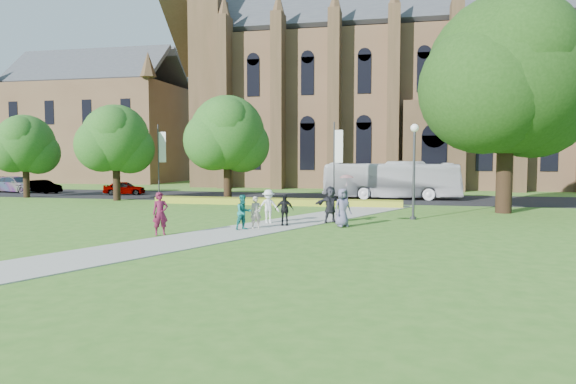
% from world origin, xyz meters
% --- Properties ---
extents(ground, '(160.00, 160.00, 0.00)m').
position_xyz_m(ground, '(0.00, 0.00, 0.00)').
color(ground, '#397122').
rests_on(ground, ground).
extents(road, '(160.00, 10.00, 0.02)m').
position_xyz_m(road, '(0.00, 20.00, 0.01)').
color(road, black).
rests_on(road, ground).
extents(footpath, '(15.58, 28.54, 0.04)m').
position_xyz_m(footpath, '(0.00, 1.00, 0.02)').
color(footpath, '#B2B2A8').
rests_on(footpath, ground).
extents(flower_hedge, '(18.00, 1.40, 0.45)m').
position_xyz_m(flower_hedge, '(-2.00, 13.20, 0.23)').
color(flower_hedge, gold).
rests_on(flower_hedge, ground).
extents(cathedral, '(52.60, 18.25, 28.00)m').
position_xyz_m(cathedral, '(10.00, 39.73, 12.98)').
color(cathedral, brown).
rests_on(cathedral, ground).
extents(building_west, '(22.00, 14.00, 18.30)m').
position_xyz_m(building_west, '(-34.00, 42.00, 9.21)').
color(building_west, brown).
rests_on(building_west, ground).
extents(streetlamp, '(0.44, 0.44, 5.24)m').
position_xyz_m(streetlamp, '(7.50, 6.50, 3.30)').
color(streetlamp, '#38383D').
rests_on(streetlamp, ground).
extents(large_tree, '(9.60, 9.60, 13.20)m').
position_xyz_m(large_tree, '(13.00, 11.00, 8.37)').
color(large_tree, '#332114').
rests_on(large_tree, ground).
extents(street_tree_0, '(5.20, 5.20, 7.50)m').
position_xyz_m(street_tree_0, '(-15.00, 14.00, 4.87)').
color(street_tree_0, '#332114').
rests_on(street_tree_0, ground).
extents(street_tree_1, '(5.60, 5.60, 8.05)m').
position_xyz_m(street_tree_1, '(-6.00, 14.50, 5.22)').
color(street_tree_1, '#332114').
rests_on(street_tree_1, ground).
extents(street_tree_2, '(4.80, 4.80, 6.95)m').
position_xyz_m(street_tree_2, '(-24.00, 15.00, 4.53)').
color(street_tree_2, '#332114').
rests_on(street_tree_2, ground).
extents(banner_pole_0, '(0.70, 0.10, 6.00)m').
position_xyz_m(banner_pole_0, '(2.11, 15.20, 3.39)').
color(banner_pole_0, '#38383D').
rests_on(banner_pole_0, ground).
extents(banner_pole_1, '(0.70, 0.10, 6.00)m').
position_xyz_m(banner_pole_1, '(-11.89, 15.20, 3.39)').
color(banner_pole_1, '#38383D').
rests_on(banner_pole_1, ground).
extents(tour_coach, '(11.01, 2.75, 3.06)m').
position_xyz_m(tour_coach, '(6.07, 19.96, 1.55)').
color(tour_coach, white).
rests_on(tour_coach, road).
extents(car_0, '(3.86, 2.35, 1.23)m').
position_xyz_m(car_0, '(-17.42, 19.34, 0.63)').
color(car_0, gray).
rests_on(car_0, road).
extents(car_1, '(3.91, 1.98, 1.23)m').
position_xyz_m(car_1, '(-25.96, 19.50, 0.64)').
color(car_1, gray).
rests_on(car_1, road).
extents(car_2, '(5.47, 2.82, 1.52)m').
position_xyz_m(car_2, '(-29.20, 20.02, 0.78)').
color(car_2, gray).
rests_on(car_2, road).
extents(pedestrian_0, '(0.82, 0.77, 1.88)m').
position_xyz_m(pedestrian_0, '(-3.46, -1.87, 0.98)').
color(pedestrian_0, maroon).
rests_on(pedestrian_0, footpath).
extents(pedestrian_1, '(1.00, 1.01, 1.64)m').
position_xyz_m(pedestrian_1, '(-0.38, 0.43, 0.86)').
color(pedestrian_1, '#166E68').
rests_on(pedestrian_1, footpath).
extents(pedestrian_2, '(1.28, 1.05, 1.72)m').
position_xyz_m(pedestrian_2, '(0.16, 3.02, 0.90)').
color(pedestrian_2, white).
rests_on(pedestrian_2, footpath).
extents(pedestrian_3, '(0.96, 0.53, 1.56)m').
position_xyz_m(pedestrian_3, '(1.15, 2.31, 0.82)').
color(pedestrian_3, black).
rests_on(pedestrian_3, footpath).
extents(pedestrian_4, '(1.08, 1.03, 1.86)m').
position_xyz_m(pedestrian_4, '(4.03, 2.58, 0.97)').
color(pedestrian_4, slate).
rests_on(pedestrian_4, footpath).
extents(pedestrian_5, '(1.81, 1.30, 1.89)m').
position_xyz_m(pedestrian_5, '(3.24, 3.97, 0.98)').
color(pedestrian_5, '#24242B').
rests_on(pedestrian_5, footpath).
extents(pedestrian_6, '(0.66, 0.58, 1.53)m').
position_xyz_m(pedestrian_6, '(0.06, 1.03, 0.80)').
color(pedestrian_6, '#ABA08F').
rests_on(pedestrian_6, footpath).
extents(parasol, '(0.80, 0.80, 0.60)m').
position_xyz_m(parasol, '(4.21, 2.68, 2.20)').
color(parasol, '#C08797').
rests_on(parasol, pedestrian_4).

